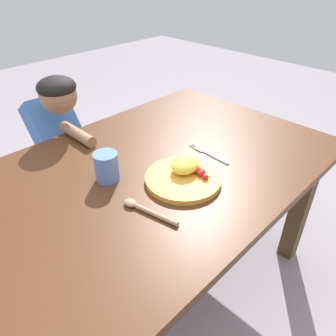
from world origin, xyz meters
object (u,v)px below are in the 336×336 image
Objects in this scene: fork at (208,153)px; drinking_cup at (107,167)px; person at (60,154)px; spoon at (144,209)px; plate at (184,175)px.

fork is 1.93× the size of drinking_cup.
person is (0.09, 0.54, -0.22)m from drinking_cup.
spoon is 0.22m from drinking_cup.
person is (0.11, 0.76, -0.18)m from spoon.
fork is 0.22× the size of person.
person is (-0.29, 0.69, -0.17)m from fork.
drinking_cup is at bearing 72.31° from fork.
person is (-0.10, 0.73, -0.19)m from plate.
plate is 0.29× the size of person.
drinking_cup is (0.02, 0.22, 0.04)m from spoon.
person reaches higher than drinking_cup.
plate is 1.34× the size of spoon.
spoon is (-0.21, -0.03, -0.01)m from plate.
plate reaches higher than fork.
plate is at bearing -94.82° from spoon.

